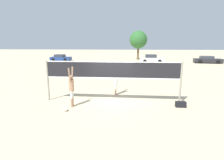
{
  "coord_description": "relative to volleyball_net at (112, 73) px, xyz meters",
  "views": [
    {
      "loc": [
        0.92,
        -10.0,
        3.42
      ],
      "look_at": [
        0.0,
        0.0,
        1.35
      ],
      "focal_mm": 28.0,
      "sensor_mm": 36.0,
      "label": 1
    }
  ],
  "objects": [
    {
      "name": "ground_plane",
      "position": [
        0.0,
        0.0,
        -1.76
      ],
      "size": [
        200.0,
        200.0,
        0.0
      ],
      "primitive_type": "plane",
      "color": "beige"
    },
    {
      "name": "volleyball_net",
      "position": [
        0.0,
        0.0,
        0.0
      ],
      "size": [
        7.97,
        0.11,
        2.45
      ],
      "color": "gray",
      "rests_on": "ground_plane"
    },
    {
      "name": "player_spiker",
      "position": [
        -2.13,
        -1.0,
        -0.6
      ],
      "size": [
        0.28,
        0.71,
        2.21
      ],
      "rotation": [
        0.0,
        0.0,
        1.57
      ],
      "color": "tan",
      "rests_on": "ground_plane"
    },
    {
      "name": "player_blocker",
      "position": [
        0.11,
        1.5,
        -0.62
      ],
      "size": [
        0.28,
        0.71,
        2.18
      ],
      "rotation": [
        0.0,
        0.0,
        -1.57
      ],
      "color": "tan",
      "rests_on": "ground_plane"
    },
    {
      "name": "volleyball",
      "position": [
        -2.26,
        -1.74,
        -1.65
      ],
      "size": [
        0.24,
        0.24,
        0.24
      ],
      "color": "silver",
      "rests_on": "ground_plane"
    },
    {
      "name": "gear_bag",
      "position": [
        3.86,
        -0.54,
        -1.61
      ],
      "size": [
        0.55,
        0.26,
        0.31
      ],
      "color": "black",
      "rests_on": "ground_plane"
    },
    {
      "name": "parked_car_near",
      "position": [
        5.31,
        23.48,
        -1.09
      ],
      "size": [
        4.38,
        1.87,
        1.52
      ],
      "rotation": [
        0.0,
        0.0,
        -0.0
      ],
      "color": "silver",
      "rests_on": "ground_plane"
    },
    {
      "name": "parked_car_mid",
      "position": [
        -13.02,
        25.21,
        -1.16
      ],
      "size": [
        4.17,
        2.15,
        1.33
      ],
      "rotation": [
        0.0,
        0.0,
        -0.05
      ],
      "color": "navy",
      "rests_on": "ground_plane"
    },
    {
      "name": "parked_car_far",
      "position": [
        15.31,
        23.27,
        -1.17
      ],
      "size": [
        4.86,
        2.24,
        1.3
      ],
      "rotation": [
        0.0,
        0.0,
        -0.12
      ],
      "color": "#232328",
      "rests_on": "ground_plane"
    },
    {
      "name": "tree_left_cluster",
      "position": [
        3.1,
        29.81,
        2.6
      ],
      "size": [
        3.87,
        3.87,
        6.32
      ],
      "color": "brown",
      "rests_on": "ground_plane"
    }
  ]
}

